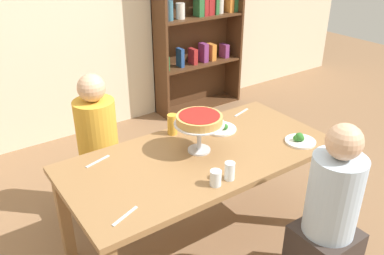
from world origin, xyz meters
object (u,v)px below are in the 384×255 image
(cutlery_fork_near, at_px, (241,113))
(deep_dish_pizza_stand, at_px, (199,122))
(cutlery_knife_near, at_px, (125,216))
(water_glass_clear_near, at_px, (230,171))
(salad_plate_near_diner, at_px, (221,128))
(beer_glass_amber_tall, at_px, (173,124))
(water_glass_clear_far, at_px, (216,178))
(dining_table, at_px, (201,165))
(diner_near_right, at_px, (328,225))
(salad_plate_far_diner, at_px, (300,140))
(bookshelf, at_px, (198,15))
(cutlery_fork_far, at_px, (98,161))
(diner_far_left, at_px, (100,156))

(cutlery_fork_near, bearing_deg, deep_dish_pizza_stand, 8.84)
(cutlery_fork_near, bearing_deg, cutlery_knife_near, 8.78)
(water_glass_clear_near, relative_size, cutlery_fork_near, 0.61)
(deep_dish_pizza_stand, xyz_separation_m, salad_plate_near_diner, (0.30, 0.15, -0.20))
(beer_glass_amber_tall, bearing_deg, cutlery_knife_near, -137.71)
(water_glass_clear_far, xyz_separation_m, cutlery_fork_near, (0.77, 0.66, -0.04))
(dining_table, bearing_deg, deep_dish_pizza_stand, 69.14)
(water_glass_clear_near, bearing_deg, diner_near_right, -45.75)
(beer_glass_amber_tall, bearing_deg, water_glass_clear_far, -101.64)
(diner_near_right, bearing_deg, deep_dish_pizza_stand, 24.88)
(cutlery_fork_near, height_order, cutlery_knife_near, same)
(cutlery_fork_near, bearing_deg, diner_near_right, 60.79)
(cutlery_fork_near, bearing_deg, dining_table, 11.29)
(water_glass_clear_near, bearing_deg, water_glass_clear_far, -179.10)
(salad_plate_far_diner, bearing_deg, bookshelf, 71.12)
(salad_plate_far_diner, distance_m, cutlery_knife_near, 1.33)
(bookshelf, relative_size, cutlery_fork_far, 12.29)
(deep_dish_pizza_stand, height_order, water_glass_clear_near, deep_dish_pizza_stand)
(dining_table, distance_m, salad_plate_far_diner, 0.70)
(bookshelf, xyz_separation_m, cutlery_knife_near, (-2.10, -2.30, -0.39))
(bookshelf, distance_m, diner_near_right, 3.03)
(water_glass_clear_far, bearing_deg, deep_dish_pizza_stand, 67.80)
(diner_far_left, height_order, cutlery_knife_near, diner_far_left)
(salad_plate_far_diner, height_order, cutlery_fork_far, salad_plate_far_diner)
(dining_table, height_order, salad_plate_far_diner, salad_plate_far_diner)
(beer_glass_amber_tall, relative_size, water_glass_clear_far, 1.57)
(dining_table, height_order, cutlery_fork_far, cutlery_fork_far)
(dining_table, relative_size, water_glass_clear_near, 16.21)
(dining_table, height_order, beer_glass_amber_tall, beer_glass_amber_tall)
(water_glass_clear_near, relative_size, cutlery_knife_near, 0.61)
(salad_plate_far_diner, distance_m, cutlery_fork_near, 0.59)
(salad_plate_near_diner, xyz_separation_m, beer_glass_amber_tall, (-0.32, 0.15, 0.06))
(beer_glass_amber_tall, height_order, water_glass_clear_far, beer_glass_amber_tall)
(deep_dish_pizza_stand, height_order, cutlery_fork_near, deep_dish_pizza_stand)
(dining_table, height_order, diner_near_right, diner_near_right)
(deep_dish_pizza_stand, bearing_deg, bookshelf, 54.57)
(diner_near_right, height_order, cutlery_fork_near, diner_near_right)
(dining_table, bearing_deg, cutlery_fork_near, 27.40)
(diner_near_right, bearing_deg, diner_far_left, 27.81)
(cutlery_fork_far, bearing_deg, salad_plate_far_diner, 139.55)
(deep_dish_pizza_stand, distance_m, water_glass_clear_far, 0.43)
(diner_near_right, relative_size, salad_plate_far_diner, 5.53)
(bookshelf, bearing_deg, beer_glass_amber_tall, -130.25)
(salad_plate_far_diner, height_order, cutlery_fork_near, salad_plate_far_diner)
(bookshelf, bearing_deg, diner_near_right, -110.57)
(beer_glass_amber_tall, distance_m, water_glass_clear_near, 0.67)
(bookshelf, bearing_deg, salad_plate_near_diner, -121.14)
(water_glass_clear_far, bearing_deg, cutlery_fork_near, 40.48)
(diner_far_left, height_order, salad_plate_far_diner, diner_far_left)
(salad_plate_far_diner, xyz_separation_m, cutlery_knife_near, (-1.32, -0.02, -0.02))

